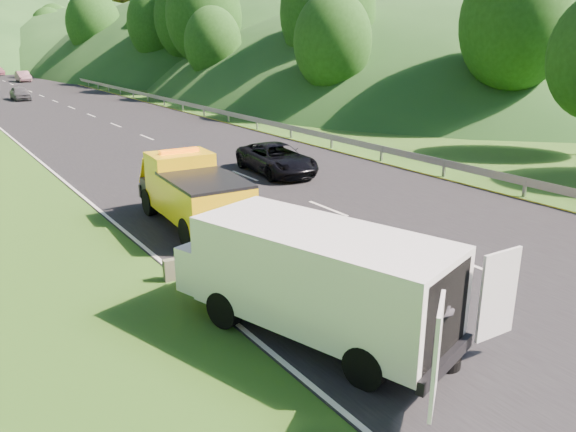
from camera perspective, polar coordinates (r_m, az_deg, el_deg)
ground at (r=15.60m, az=4.48°, el=-4.71°), size 320.00×320.00×0.00m
road_surface at (r=52.94m, az=-21.14°, el=10.22°), size 14.00×200.00×0.02m
guardrail at (r=66.84m, az=-17.60°, el=11.93°), size 0.06×140.00×1.52m
tree_line_right at (r=78.32m, az=-10.19°, el=13.22°), size 14.00×140.00×14.00m
tow_truck at (r=18.47m, az=-9.70°, el=2.50°), size 2.42×5.65×2.37m
white_van at (r=11.46m, az=2.68°, el=-6.11°), size 4.62×7.11×2.34m
woman at (r=13.53m, az=-7.32°, el=-8.50°), size 0.66×0.70×1.56m
child at (r=14.01m, az=1.52°, el=-7.38°), size 0.54×0.47×0.94m
worker at (r=10.96m, az=14.35°, el=-15.80°), size 1.12×0.75×1.61m
suitcase at (r=14.67m, az=-11.85°, el=-5.38°), size 0.36×0.21×0.56m
spare_tire at (r=11.41m, az=15.54°, el=-14.47°), size 0.62×0.62×0.20m
passing_suv at (r=25.55m, az=-1.15°, el=4.34°), size 2.63×4.96×1.33m
dist_car_a at (r=61.29m, az=-25.49°, el=10.58°), size 1.53×3.81×1.30m
dist_car_b at (r=85.81m, az=-25.26°, el=12.23°), size 1.48×4.23×1.40m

